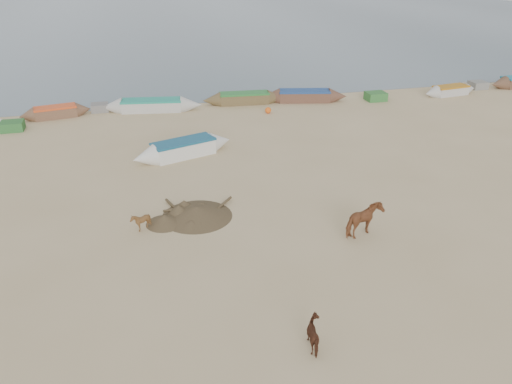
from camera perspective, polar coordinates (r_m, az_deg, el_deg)
ground at (r=19.17m, az=3.03°, el=-7.80°), size 140.00×140.00×0.00m
sea at (r=97.83m, az=-12.25°, el=19.33°), size 160.00×160.00×0.00m
cow_adult at (r=20.79m, az=12.22°, el=-3.21°), size 1.84×1.38×1.42m
calf_front at (r=21.39m, az=-13.03°, el=-3.31°), size 0.88×0.82×0.84m
calf_right at (r=15.37m, az=6.98°, el=-15.88°), size 1.03×1.11×0.91m
near_canoe at (r=28.64m, az=-8.26°, el=4.96°), size 6.11×3.12×0.95m
debris_pile at (r=22.14m, az=-6.79°, el=-2.24°), size 3.28×3.28×0.48m
waterline_canoes at (r=37.51m, az=-4.99°, el=10.15°), size 61.70×3.74×0.89m
beach_clutter at (r=37.75m, az=0.49°, el=10.15°), size 45.44×4.29×0.64m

